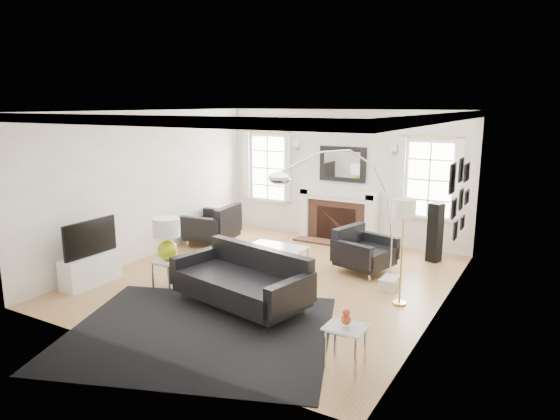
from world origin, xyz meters
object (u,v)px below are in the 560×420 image
Objects in this scene: armchair_right at (362,252)px; gourd_lamp at (167,236)px; armchair_left at (214,227)px; fireplace at (338,216)px; coffee_table at (270,252)px; sofa at (244,282)px; arc_floor_lamp at (337,215)px.

armchair_right is 3.39m from gourd_lamp.
armchair_right is at bearing 44.25° from gourd_lamp.
armchair_right is (3.30, -0.06, -0.04)m from armchair_left.
gourd_lamp reaches higher than fireplace.
armchair_left is 2.28m from coffee_table.
sofa is 3.26× the size of gourd_lamp.
coffee_table is at bearing -28.04° from armchair_left.
armchair_left reaches higher than armchair_right.
armchair_right is at bearing 91.24° from arc_floor_lamp.
coffee_table is at bearing 104.55° from sofa.
gourd_lamp is at bearing -69.44° from armchair_left.
sofa is at bearing -130.93° from arc_floor_lamp.
fireplace is 2.02m from armchair_right.
fireplace reaches higher than sofa.
gourd_lamp reaches higher than armchair_right.
arc_floor_lamp is at bearing -8.60° from coffee_table.
fireplace is 2.65m from coffee_table.
armchair_right is 1.64× the size of gourd_lamp.
armchair_left is (-2.13, -1.58, -0.15)m from fireplace.
gourd_lamp reaches higher than coffee_table.
armchair_right reaches higher than coffee_table.
arc_floor_lamp is at bearing -88.76° from armchair_right.
fireplace is at bearing 125.55° from armchair_right.
fireplace is 1.51× the size of armchair_right.
coffee_table is (-0.34, 1.32, 0.06)m from sofa.
fireplace is 2.65m from armchair_left.
sofa reaches higher than coffee_table.
coffee_table is (2.01, -1.07, 0.04)m from armchair_left.
coffee_table is (-0.12, -2.65, -0.11)m from fireplace.
sofa is 2.16× the size of coffee_table.
coffee_table is at bearing -142.04° from armchair_right.
armchair_right is at bearing 37.96° from coffee_table.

